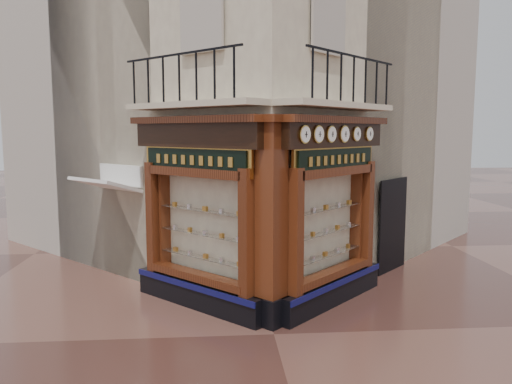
{
  "coord_description": "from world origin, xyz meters",
  "views": [
    {
      "loc": [
        -1.01,
        -8.65,
        3.68
      ],
      "look_at": [
        -0.17,
        2.0,
        2.37
      ],
      "focal_mm": 35.0,
      "sensor_mm": 36.0,
      "label": 1
    }
  ],
  "objects": [
    {
      "name": "clock_e",
      "position": [
        1.98,
        1.87,
        3.62
      ],
      "size": [
        0.26,
        0.26,
        0.31
      ],
      "rotation": [
        0.0,
        0.0,
        0.79
      ],
      "color": "gold",
      "rests_on": "ground"
    },
    {
      "name": "clock_f",
      "position": [
        2.38,
        2.27,
        3.62
      ],
      "size": [
        0.26,
        0.26,
        0.32
      ],
      "rotation": [
        0.0,
        0.0,
        0.79
      ],
      "color": "gold",
      "rests_on": "ground"
    },
    {
      "name": "awning",
      "position": [
        -3.69,
        3.48,
        0.0
      ],
      "size": [
        1.9,
        1.9,
        0.37
      ],
      "primitive_type": null,
      "rotation": [
        0.29,
        0.0,
        2.36
      ],
      "color": "white",
      "rests_on": "ground"
    },
    {
      "name": "clock_d",
      "position": [
        1.62,
        1.52,
        3.62
      ],
      "size": [
        0.29,
        0.29,
        0.36
      ],
      "rotation": [
        0.0,
        0.0,
        0.79
      ],
      "color": "gold",
      "rests_on": "ground"
    },
    {
      "name": "balcony",
      "position": [
        0.0,
        1.49,
        4.22
      ],
      "size": [
        5.94,
        2.97,
        1.03
      ],
      "color": "beige",
      "rests_on": "ground"
    },
    {
      "name": "neighbour_right",
      "position": [
        2.47,
        8.63,
        5.5
      ],
      "size": [
        11.31,
        11.31,
        11.0
      ],
      "primitive_type": "cube",
      "rotation": [
        0.0,
        0.0,
        0.79
      ],
      "color": "#B6AB9E",
      "rests_on": "ground"
    },
    {
      "name": "neighbour_left",
      "position": [
        -2.47,
        8.63,
        5.5
      ],
      "size": [
        11.31,
        11.31,
        11.0
      ],
      "primitive_type": "cube",
      "rotation": [
        0.0,
        0.0,
        0.79
      ],
      "color": "#B6AB9E",
      "rests_on": "ground"
    },
    {
      "name": "clock_b",
      "position": [
        0.94,
        0.84,
        3.62
      ],
      "size": [
        0.28,
        0.28,
        0.34
      ],
      "rotation": [
        0.0,
        0.0,
        0.79
      ],
      "color": "gold",
      "rests_on": "ground"
    },
    {
      "name": "shopfront_right",
      "position": [
        1.41,
        1.57,
        1.98
      ],
      "size": [
        2.86,
        2.86,
        3.98
      ],
      "rotation": [
        0.0,
        0.0,
        0.79
      ],
      "color": "black",
      "rests_on": "ground"
    },
    {
      "name": "ground",
      "position": [
        0.0,
        0.0,
        0.0
      ],
      "size": [
        80.0,
        80.0,
        0.0
      ],
      "primitive_type": "plane",
      "color": "#462721",
      "rests_on": "ground"
    },
    {
      "name": "signboard_right",
      "position": [
        1.46,
        1.51,
        3.1
      ],
      "size": [
        2.17,
        2.17,
        0.58
      ],
      "rotation": [
        0.0,
        0.0,
        0.79
      ],
      "color": "#C08938",
      "rests_on": "ground"
    },
    {
      "name": "corner_pilaster",
      "position": [
        0.0,
        0.5,
        1.95
      ],
      "size": [
        0.85,
        0.85,
        3.98
      ],
      "rotation": [
        0.0,
        0.0,
        0.79
      ],
      "color": "black",
      "rests_on": "ground"
    },
    {
      "name": "main_building",
      "position": [
        0.0,
        6.16,
        6.0
      ],
      "size": [
        11.31,
        11.31,
        12.0
      ],
      "primitive_type": "cube",
      "rotation": [
        0.0,
        0.0,
        0.79
      ],
      "color": "beige",
      "rests_on": "ground"
    },
    {
      "name": "clock_c",
      "position": [
        1.26,
        1.16,
        3.62
      ],
      "size": [
        0.27,
        0.27,
        0.34
      ],
      "rotation": [
        0.0,
        0.0,
        0.79
      ],
      "color": "gold",
      "rests_on": "ground"
    },
    {
      "name": "shopfront_left",
      "position": [
        -1.41,
        1.57,
        1.98
      ],
      "size": [
        2.86,
        2.86,
        3.98
      ],
      "rotation": [
        0.0,
        0.0,
        2.36
      ],
      "color": "black",
      "rests_on": "ground"
    },
    {
      "name": "signboard_left",
      "position": [
        -1.46,
        1.51,
        3.1
      ],
      "size": [
        2.23,
        2.23,
        0.6
      ],
      "rotation": [
        0.0,
        0.0,
        2.36
      ],
      "color": "#C08938",
      "rests_on": "ground"
    },
    {
      "name": "clock_a",
      "position": [
        0.62,
        0.51,
        3.62
      ],
      "size": [
        0.28,
        0.28,
        0.34
      ],
      "rotation": [
        0.0,
        0.0,
        0.79
      ],
      "color": "gold",
      "rests_on": "ground"
    }
  ]
}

